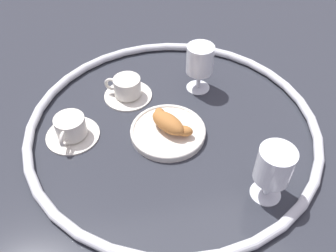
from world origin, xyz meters
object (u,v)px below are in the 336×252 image
at_px(pastry_plate, 168,131).
at_px(coffee_cup_far, 127,89).
at_px(croissant_large, 169,123).
at_px(coffee_cup_near, 71,129).
at_px(juice_glass_left, 274,167).
at_px(juice_glass_right, 200,61).

relative_size(pastry_plate, coffee_cup_far, 1.41).
height_order(croissant_large, coffee_cup_near, croissant_large).
xyz_separation_m(pastry_plate, croissant_large, (-0.00, 0.00, 0.03)).
bearing_deg(croissant_large, juice_glass_left, 35.23).
bearing_deg(juice_glass_left, coffee_cup_far, -149.22).
bearing_deg(pastry_plate, coffee_cup_far, -156.73).
height_order(pastry_plate, juice_glass_right, juice_glass_right).
distance_m(coffee_cup_far, juice_glass_left, 0.47).
bearing_deg(pastry_plate, juice_glass_right, 141.12).
distance_m(coffee_cup_far, juice_glass_right, 0.22).
bearing_deg(juice_glass_right, juice_glass_left, 4.92).
bearing_deg(coffee_cup_near, juice_glass_right, 106.72).
bearing_deg(pastry_plate, juice_glass_left, 35.88).
height_order(coffee_cup_near, coffee_cup_far, same).
relative_size(coffee_cup_near, coffee_cup_far, 1.00).
height_order(pastry_plate, juice_glass_left, juice_glass_left).
bearing_deg(coffee_cup_far, pastry_plate, 23.27).
xyz_separation_m(pastry_plate, juice_glass_right, (-0.16, 0.13, 0.08)).
bearing_deg(pastry_plate, coffee_cup_near, -102.31).
distance_m(croissant_large, coffee_cup_near, 0.25).
bearing_deg(croissant_large, juice_glass_right, 141.42).
height_order(coffee_cup_near, juice_glass_left, juice_glass_left).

